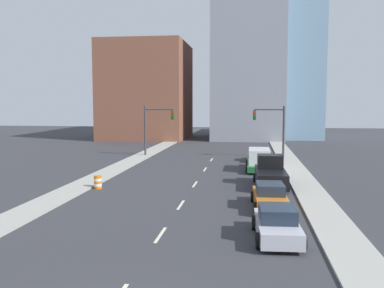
{
  "coord_description": "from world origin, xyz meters",
  "views": [
    {
      "loc": [
        4.08,
        -10.43,
        6.15
      ],
      "look_at": [
        -1.46,
        30.67,
        2.2
      ],
      "focal_mm": 40.0,
      "sensor_mm": 36.0,
      "label": 1
    }
  ],
  "objects_px": {
    "sedan_silver": "(277,224)",
    "pickup_truck_black": "(270,174)",
    "sedan_orange": "(270,197)",
    "traffic_barrel": "(98,182)",
    "traffic_signal_left": "(153,124)",
    "box_truck_green": "(259,160)",
    "traffic_signal_right": "(275,125)",
    "sedan_red": "(259,155)"
  },
  "relations": [
    {
      "from": "sedan_silver",
      "to": "pickup_truck_black",
      "type": "relative_size",
      "value": 0.81
    },
    {
      "from": "sedan_orange",
      "to": "pickup_truck_black",
      "type": "bearing_deg",
      "value": 84.28
    },
    {
      "from": "traffic_barrel",
      "to": "sedan_orange",
      "type": "distance_m",
      "value": 12.76
    },
    {
      "from": "traffic_signal_left",
      "to": "traffic_barrel",
      "type": "bearing_deg",
      "value": -89.2
    },
    {
      "from": "sedan_silver",
      "to": "box_truck_green",
      "type": "height_order",
      "value": "box_truck_green"
    },
    {
      "from": "sedan_silver",
      "to": "pickup_truck_black",
      "type": "distance_m",
      "value": 12.69
    },
    {
      "from": "traffic_signal_right",
      "to": "traffic_barrel",
      "type": "height_order",
      "value": "traffic_signal_right"
    },
    {
      "from": "traffic_barrel",
      "to": "pickup_truck_black",
      "type": "xyz_separation_m",
      "value": [
        12.42,
        2.69,
        0.43
      ]
    },
    {
      "from": "sedan_silver",
      "to": "pickup_truck_black",
      "type": "bearing_deg",
      "value": 85.73
    },
    {
      "from": "traffic_signal_left",
      "to": "traffic_signal_right",
      "type": "height_order",
      "value": "same"
    },
    {
      "from": "traffic_barrel",
      "to": "sedan_red",
      "type": "height_order",
      "value": "sedan_red"
    },
    {
      "from": "sedan_orange",
      "to": "pickup_truck_black",
      "type": "relative_size",
      "value": 0.85
    },
    {
      "from": "traffic_signal_right",
      "to": "sedan_red",
      "type": "xyz_separation_m",
      "value": [
        -1.8,
        -2.73,
        -3.06
      ]
    },
    {
      "from": "traffic_signal_left",
      "to": "traffic_barrel",
      "type": "distance_m",
      "value": 19.68
    },
    {
      "from": "sedan_silver",
      "to": "sedan_orange",
      "type": "bearing_deg",
      "value": 87.54
    },
    {
      "from": "traffic_signal_left",
      "to": "pickup_truck_black",
      "type": "distance_m",
      "value": 21.17
    },
    {
      "from": "traffic_barrel",
      "to": "pickup_truck_black",
      "type": "relative_size",
      "value": 0.17
    },
    {
      "from": "traffic_barrel",
      "to": "pickup_truck_black",
      "type": "distance_m",
      "value": 12.71
    },
    {
      "from": "traffic_signal_right",
      "to": "sedan_silver",
      "type": "distance_m",
      "value": 29.59
    },
    {
      "from": "sedan_silver",
      "to": "sedan_orange",
      "type": "relative_size",
      "value": 0.95
    },
    {
      "from": "traffic_signal_right",
      "to": "sedan_orange",
      "type": "bearing_deg",
      "value": -93.78
    },
    {
      "from": "traffic_signal_right",
      "to": "pickup_truck_black",
      "type": "bearing_deg",
      "value": -94.15
    },
    {
      "from": "sedan_orange",
      "to": "pickup_truck_black",
      "type": "xyz_separation_m",
      "value": [
        0.34,
        6.81,
        0.24
      ]
    },
    {
      "from": "traffic_signal_left",
      "to": "sedan_red",
      "type": "xyz_separation_m",
      "value": [
        12.1,
        -2.73,
        -3.06
      ]
    },
    {
      "from": "traffic_signal_right",
      "to": "traffic_barrel",
      "type": "bearing_deg",
      "value": -125.09
    },
    {
      "from": "sedan_silver",
      "to": "sedan_orange",
      "type": "distance_m",
      "value": 5.88
    },
    {
      "from": "pickup_truck_black",
      "to": "box_truck_green",
      "type": "height_order",
      "value": "pickup_truck_black"
    },
    {
      "from": "traffic_signal_right",
      "to": "box_truck_green",
      "type": "bearing_deg",
      "value": -101.54
    },
    {
      "from": "traffic_signal_left",
      "to": "pickup_truck_black",
      "type": "xyz_separation_m",
      "value": [
        12.69,
        -16.71,
        -2.85
      ]
    },
    {
      "from": "traffic_signal_left",
      "to": "traffic_barrel",
      "type": "height_order",
      "value": "traffic_signal_left"
    },
    {
      "from": "traffic_signal_left",
      "to": "sedan_silver",
      "type": "height_order",
      "value": "traffic_signal_left"
    },
    {
      "from": "box_truck_green",
      "to": "traffic_signal_right",
      "type": "bearing_deg",
      "value": 78.45
    },
    {
      "from": "traffic_barrel",
      "to": "sedan_orange",
      "type": "bearing_deg",
      "value": -18.83
    },
    {
      "from": "sedan_red",
      "to": "sedan_silver",
      "type": "bearing_deg",
      "value": -86.64
    },
    {
      "from": "traffic_barrel",
      "to": "box_truck_green",
      "type": "height_order",
      "value": "box_truck_green"
    },
    {
      "from": "traffic_signal_left",
      "to": "box_truck_green",
      "type": "distance_m",
      "value": 15.4
    },
    {
      "from": "sedan_orange",
      "to": "box_truck_green",
      "type": "distance_m",
      "value": 14.31
    },
    {
      "from": "traffic_barrel",
      "to": "sedan_orange",
      "type": "xyz_separation_m",
      "value": [
        12.07,
        -4.12,
        0.19
      ]
    },
    {
      "from": "sedan_orange",
      "to": "traffic_barrel",
      "type": "bearing_deg",
      "value": 158.33
    },
    {
      "from": "box_truck_green",
      "to": "sedan_red",
      "type": "relative_size",
      "value": 1.41
    },
    {
      "from": "traffic_signal_left",
      "to": "pickup_truck_black",
      "type": "relative_size",
      "value": 1.03
    },
    {
      "from": "traffic_signal_left",
      "to": "box_truck_green",
      "type": "xyz_separation_m",
      "value": [
        12.02,
        -9.21,
        -2.8
      ]
    }
  ]
}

